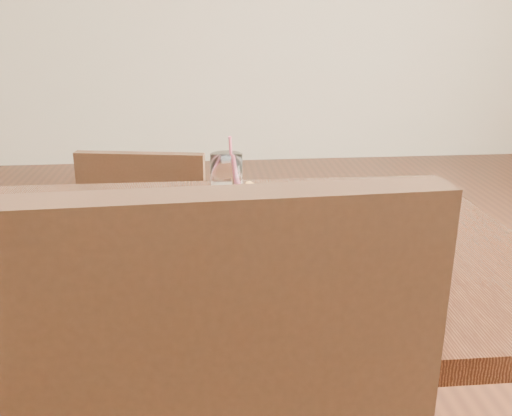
{
  "coord_description": "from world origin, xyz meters",
  "views": [
    {
      "loc": [
        0.01,
        -0.97,
        1.16
      ],
      "look_at": [
        0.1,
        -0.02,
        0.82
      ],
      "focal_mm": 40.0,
      "sensor_mm": 36.0,
      "label": 1
    }
  ],
  "objects": [
    {
      "name": "loaded_fries",
      "position": [
        0.1,
        -0.02,
        0.81
      ],
      "size": [
        0.32,
        0.29,
        0.08
      ],
      "color": "gold",
      "rests_on": "fries_plate"
    },
    {
      "name": "cutlery",
      "position": [
        -0.32,
        -0.08,
        0.76
      ],
      "size": [
        0.21,
        0.15,
        0.01
      ],
      "color": "silver",
      "rests_on": "napkin"
    },
    {
      "name": "napkin",
      "position": [
        -0.32,
        -0.08,
        0.76
      ],
      "size": [
        0.24,
        0.2,
        0.01
      ],
      "primitive_type": "cube",
      "rotation": [
        0.0,
        0.0,
        0.37
      ],
      "color": "white",
      "rests_on": "table"
    },
    {
      "name": "table",
      "position": [
        0.0,
        0.0,
        0.67
      ],
      "size": [
        1.2,
        0.8,
        0.75
      ],
      "color": "black",
      "rests_on": "ground"
    },
    {
      "name": "water_glass",
      "position": [
        0.06,
        0.22,
        0.8
      ],
      "size": [
        0.07,
        0.07,
        0.15
      ],
      "color": "white",
      "rests_on": "table"
    },
    {
      "name": "fries_plate",
      "position": [
        0.1,
        -0.02,
        0.76
      ],
      "size": [
        0.33,
        0.3,
        0.02
      ],
      "color": "white",
      "rests_on": "table"
    },
    {
      "name": "chair_far",
      "position": [
        -0.15,
        0.66,
        0.44
      ],
      "size": [
        0.42,
        0.42,
        0.78
      ],
      "color": "black",
      "rests_on": "ground"
    }
  ]
}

